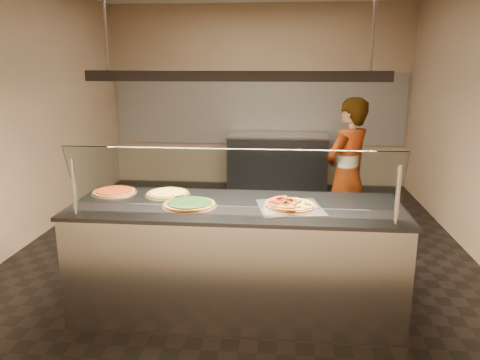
# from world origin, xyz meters

# --- Properties ---
(ground) EXTENTS (5.00, 6.00, 0.02)m
(ground) POSITION_xyz_m (0.00, 0.00, -0.01)
(ground) COLOR black
(ground) RESTS_ON ground
(wall_back) EXTENTS (5.00, 0.02, 3.00)m
(wall_back) POSITION_xyz_m (0.00, 3.01, 1.50)
(wall_back) COLOR tan
(wall_back) RESTS_ON ground
(wall_front) EXTENTS (5.00, 0.02, 3.00)m
(wall_front) POSITION_xyz_m (0.00, -3.01, 1.50)
(wall_front) COLOR tan
(wall_front) RESTS_ON ground
(wall_left) EXTENTS (0.02, 6.00, 3.00)m
(wall_left) POSITION_xyz_m (-2.51, 0.00, 1.50)
(wall_left) COLOR tan
(wall_left) RESTS_ON ground
(tile_band) EXTENTS (4.90, 0.02, 1.20)m
(tile_band) POSITION_xyz_m (0.00, 2.98, 1.30)
(tile_band) COLOR silver
(tile_band) RESTS_ON wall_back
(serving_counter) EXTENTS (2.67, 0.94, 0.93)m
(serving_counter) POSITION_xyz_m (0.06, -1.37, 0.47)
(serving_counter) COLOR #B7B7BC
(serving_counter) RESTS_ON ground
(sneeze_guard) EXTENTS (2.43, 0.18, 0.54)m
(sneeze_guard) POSITION_xyz_m (0.06, -1.71, 1.23)
(sneeze_guard) COLOR #B7B7BC
(sneeze_guard) RESTS_ON serving_counter
(perforated_tray) EXTENTS (0.57, 0.57, 0.01)m
(perforated_tray) POSITION_xyz_m (0.50, -1.42, 0.94)
(perforated_tray) COLOR silver
(perforated_tray) RESTS_ON serving_counter
(half_pizza_pepperoni) EXTENTS (0.27, 0.43, 0.05)m
(half_pizza_pepperoni) POSITION_xyz_m (0.40, -1.42, 0.96)
(half_pizza_pepperoni) COLOR brown
(half_pizza_pepperoni) RESTS_ON perforated_tray
(half_pizza_sausage) EXTENTS (0.27, 0.43, 0.04)m
(half_pizza_sausage) POSITION_xyz_m (0.60, -1.42, 0.96)
(half_pizza_sausage) COLOR brown
(half_pizza_sausage) RESTS_ON perforated_tray
(pizza_spinach) EXTENTS (0.44, 0.44, 0.03)m
(pizza_spinach) POSITION_xyz_m (-0.30, -1.45, 0.95)
(pizza_spinach) COLOR silver
(pizza_spinach) RESTS_ON serving_counter
(pizza_cheese) EXTENTS (0.39, 0.39, 0.03)m
(pizza_cheese) POSITION_xyz_m (-0.56, -1.14, 0.94)
(pizza_cheese) COLOR silver
(pizza_cheese) RESTS_ON serving_counter
(pizza_tomato) EXTENTS (0.39, 0.39, 0.03)m
(pizza_tomato) POSITION_xyz_m (-1.04, -1.12, 0.94)
(pizza_tomato) COLOR silver
(pizza_tomato) RESTS_ON serving_counter
(pizza_spatula) EXTENTS (0.18, 0.23, 0.02)m
(pizza_spatula) POSITION_xyz_m (-0.45, -1.23, 0.96)
(pizza_spatula) COLOR #B7B7BC
(pizza_spatula) RESTS_ON pizza_spinach
(prep_table) EXTENTS (1.63, 0.74, 0.93)m
(prep_table) POSITION_xyz_m (0.34, 2.55, 0.47)
(prep_table) COLOR #2C2C30
(prep_table) RESTS_ON ground
(worker) EXTENTS (0.72, 0.72, 1.69)m
(worker) POSITION_xyz_m (1.15, 0.16, 0.85)
(worker) COLOR #2D2B33
(worker) RESTS_ON ground
(heat_lamp_housing) EXTENTS (2.30, 0.18, 0.08)m
(heat_lamp_housing) POSITION_xyz_m (0.06, -1.37, 1.95)
(heat_lamp_housing) COLOR #2C2C30
(heat_lamp_housing) RESTS_ON ceiling
(lamp_rod_left) EXTENTS (0.02, 0.02, 1.01)m
(lamp_rod_left) POSITION_xyz_m (-0.94, -1.37, 2.50)
(lamp_rod_left) COLOR #B7B7BC
(lamp_rod_left) RESTS_ON ceiling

